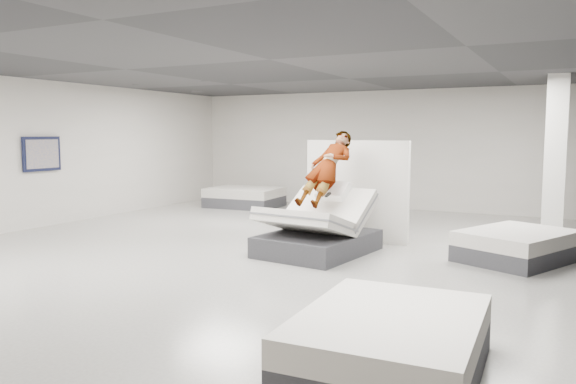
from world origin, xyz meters
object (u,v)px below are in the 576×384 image
at_px(flat_bed_right_far, 517,246).
at_px(column, 555,156).
at_px(person, 327,180).
at_px(flat_bed_right_near, 390,344).
at_px(remote, 328,195).
at_px(wall_poster, 42,154).
at_px(flat_bed_left_far, 245,197).
at_px(hero_bed, 318,231).
at_px(divider_panel, 356,191).

bearing_deg(flat_bed_right_far, column, 81.73).
xyz_separation_m(person, flat_bed_right_near, (2.49, -4.44, -0.97)).
distance_m(person, flat_bed_right_near, 5.18).
bearing_deg(remote, person, 122.15).
bearing_deg(person, wall_poster, -167.83).
bearing_deg(flat_bed_right_near, person, 119.32).
height_order(remote, flat_bed_right_near, remote).
height_order(flat_bed_right_near, flat_bed_left_far, same).
height_order(hero_bed, flat_bed_right_near, hero_bed).
bearing_deg(person, column, 52.34).
bearing_deg(person, flat_bed_right_near, -53.36).
relative_size(hero_bed, column, 0.67).
relative_size(person, remote, 12.22).
bearing_deg(remote, hero_bed, 169.85).
bearing_deg(flat_bed_right_near, column, 83.12).
xyz_separation_m(remote, flat_bed_right_far, (2.87, 1.04, -0.78)).
distance_m(remote, column, 5.07).
relative_size(flat_bed_right_far, flat_bed_right_near, 1.10).
height_order(person, divider_panel, person).
bearing_deg(flat_bed_right_near, divider_panel, 113.16).
bearing_deg(flat_bed_right_near, hero_bed, 121.51).
xyz_separation_m(flat_bed_right_near, column, (0.95, 7.89, 1.33)).
bearing_deg(flat_bed_right_far, hero_bed, -162.52).
height_order(remote, flat_bed_right_far, remote).
distance_m(hero_bed, remote, 0.68).
relative_size(remote, flat_bed_left_far, 0.07).
height_order(person, wall_poster, person).
bearing_deg(flat_bed_left_far, flat_bed_right_near, -51.99).
distance_m(remote, flat_bed_right_near, 4.74).
height_order(divider_panel, flat_bed_right_far, divider_panel).
bearing_deg(wall_poster, remote, 1.51).
bearing_deg(wall_poster, hero_bed, 2.16).
distance_m(flat_bed_right_near, flat_bed_left_far, 11.15).
relative_size(hero_bed, remote, 15.41).
bearing_deg(hero_bed, remote, -17.47).
distance_m(hero_bed, flat_bed_right_near, 4.85).
xyz_separation_m(person, remote, (0.17, -0.38, -0.21)).
bearing_deg(person, flat_bed_left_far, 142.49).
xyz_separation_m(flat_bed_right_far, wall_poster, (-9.53, -1.21, 1.36)).
height_order(remote, wall_poster, wall_poster).
relative_size(divider_panel, column, 0.66).
relative_size(person, wall_poster, 1.80).
xyz_separation_m(divider_panel, column, (3.34, 2.30, 0.64)).
relative_size(divider_panel, wall_poster, 2.21).
height_order(divider_panel, flat_bed_left_far, divider_panel).
relative_size(person, flat_bed_left_far, 0.85).
height_order(flat_bed_right_far, wall_poster, wall_poster).
bearing_deg(column, wall_poster, -158.07).
distance_m(person, wall_poster, 6.52).
height_order(divider_panel, wall_poster, wall_poster).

